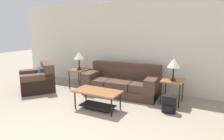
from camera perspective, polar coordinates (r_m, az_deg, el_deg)
The scene contains 9 objects.
wall_back at distance 5.91m, azimuth 7.21°, elevation 6.89°, with size 8.80×0.06×2.60m.
couch at distance 5.58m, azimuth 2.87°, elevation -3.84°, with size 2.09×1.07×0.82m.
armchair at distance 6.29m, azimuth -20.29°, elevation -2.81°, with size 1.34×1.32×0.80m.
coffee_table at distance 4.54m, azimuth -4.18°, elevation -7.26°, with size 1.06×0.55×0.43m.
side_table_left at distance 6.14m, azimuth -9.28°, elevation -0.32°, with size 0.50×0.55×0.58m.
side_table_right at distance 5.03m, azimuth 16.92°, elevation -3.43°, with size 0.50×0.55×0.58m.
table_lamp_left at distance 6.06m, azimuth -9.43°, elevation 4.00°, with size 0.30×0.30×0.53m.
table_lamp_right at distance 4.93m, azimuth 17.25°, elevation 1.82°, with size 0.30×0.30×0.53m.
backpack at distance 4.57m, azimuth 16.00°, elevation -9.42°, with size 0.28×0.25×0.38m.
Camera 1 is at (2.06, -1.58, 1.81)m, focal length 32.00 mm.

